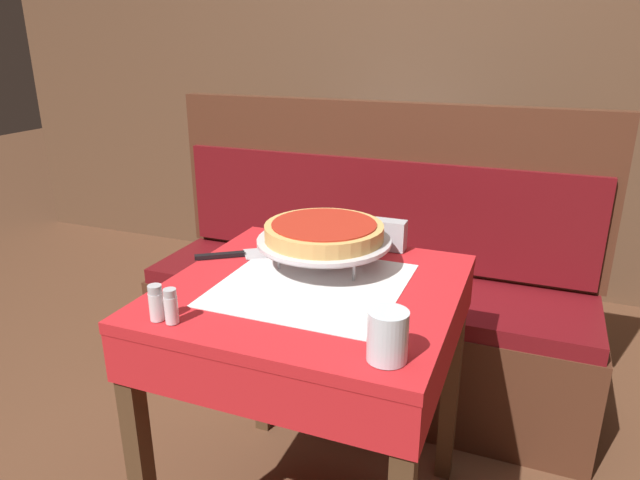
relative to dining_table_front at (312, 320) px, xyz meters
name	(u,v)px	position (x,y,z in m)	size (l,w,h in m)	color
dining_table_front	(312,320)	(0.00, 0.00, 0.00)	(0.74, 0.74, 0.78)	red
dining_table_rear	(382,185)	(-0.23, 1.51, -0.01)	(0.69, 0.69, 0.78)	#194799
booth_bench	(364,310)	(-0.08, 0.74, -0.33)	(1.74, 0.47, 1.15)	#4C2819
back_wall_panel	(452,72)	(0.00, 2.00, 0.53)	(6.00, 0.04, 2.40)	brown
pizza_pan_stand	(324,242)	(-0.02, 0.12, 0.18)	(0.37, 0.37, 0.08)	#ADADB2
deep_dish_pizza	(324,231)	(-0.02, 0.12, 0.21)	(0.33, 0.33, 0.04)	tan
pizza_server	(240,254)	(-0.27, 0.11, 0.11)	(0.23, 0.18, 0.01)	#BCBCC1
water_glass_near	(388,336)	(0.28, -0.28, 0.16)	(0.08, 0.08, 0.11)	silver
salt_shaker	(156,303)	(-0.25, -0.31, 0.15)	(0.03, 0.03, 0.08)	silver
pepper_shaker	(171,306)	(-0.21, -0.31, 0.15)	(0.03, 0.03, 0.08)	silver
napkin_holder	(389,235)	(0.12, 0.32, 0.15)	(0.10, 0.05, 0.09)	#B2B2B7
condiment_caddy	(375,151)	(-0.29, 1.54, 0.16)	(0.12, 0.12, 0.17)	black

